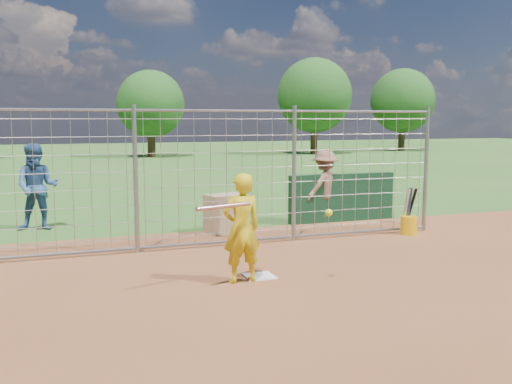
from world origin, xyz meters
name	(u,v)px	position (x,y,z in m)	size (l,w,h in m)	color
ground	(255,274)	(0.00, 0.00, 0.00)	(100.00, 100.00, 0.00)	#2D591E
infield_dirt	(351,346)	(0.00, -3.00, 0.01)	(18.00, 18.00, 0.00)	brown
home_plate	(259,276)	(0.00, -0.20, 0.01)	(0.43, 0.43, 0.02)	silver
dugout_wall	(342,198)	(3.40, 3.60, 0.55)	(2.60, 0.20, 1.10)	#11381E
batter	(242,228)	(-0.34, -0.37, 0.79)	(0.58, 0.38, 1.59)	gold
bystander_a	(37,187)	(-3.19, 4.82, 0.92)	(0.90, 0.70, 1.85)	#2A4E80
bystander_c	(325,186)	(2.99, 3.66, 0.82)	(1.06, 0.61, 1.64)	brown
equipment_bin	(226,213)	(0.50, 3.23, 0.40)	(0.80, 0.55, 0.80)	tan
equipment_in_play	(250,208)	(-0.32, -0.70, 1.14)	(1.95, 0.44, 0.22)	silver
bucket_with_bats	(409,223)	(3.96, 1.76, 0.25)	(0.34, 0.38, 0.97)	#E3A90B
backstop_fence	(219,179)	(0.00, 2.00, 1.26)	(9.08, 0.08, 2.60)	gray
tree_line	(152,97)	(3.13, 28.13, 3.71)	(44.66, 6.72, 6.48)	#3F2B19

